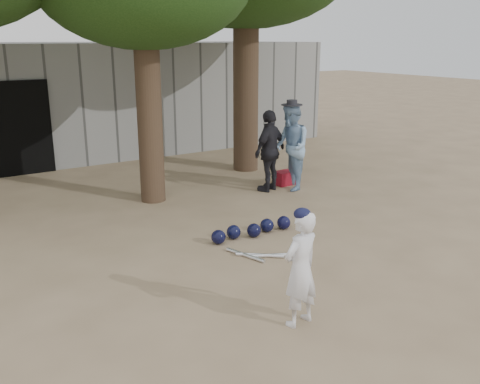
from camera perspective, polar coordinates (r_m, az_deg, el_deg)
ground at (r=7.10m, az=0.31°, el=-10.03°), size 70.00×70.00×0.00m
boy_player at (r=6.00m, az=6.47°, el=-8.16°), size 0.54×0.40×1.34m
spectator_blue at (r=11.32m, az=5.43°, el=4.78°), size 0.94×1.07×1.83m
spectator_dark at (r=11.21m, az=3.20°, el=4.40°), size 1.09×0.75×1.71m
red_bag at (r=11.84m, az=4.76°, el=1.50°), size 0.44×0.35×0.30m
back_building at (r=16.14m, az=-20.45°, el=9.34°), size 16.00×5.24×3.00m
helmet_row at (r=8.76m, az=1.28°, el=-4.00°), size 1.51×0.34×0.23m
bat_pile at (r=7.98m, az=2.14°, el=-6.75°), size 0.83×0.78×0.06m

